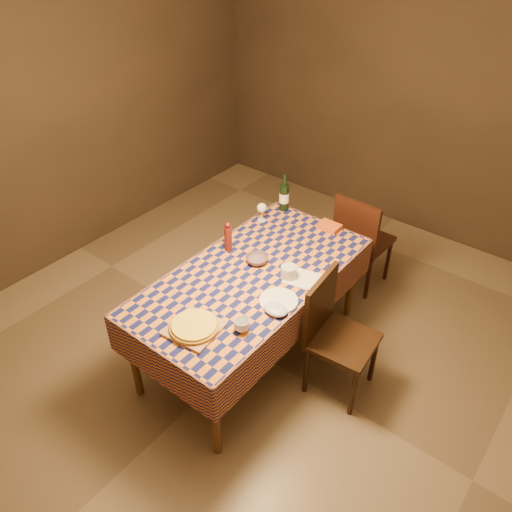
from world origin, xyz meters
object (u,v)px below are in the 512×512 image
(dining_table, at_px, (252,282))
(chair_far, at_px, (360,238))
(pizza, at_px, (194,326))
(wine_bottle, at_px, (284,197))
(white_plate, at_px, (279,301))
(cutting_board, at_px, (194,329))
(chair_right, at_px, (333,329))
(bowl, at_px, (257,260))

(dining_table, bearing_deg, chair_far, 79.70)
(pizza, bearing_deg, wine_bottle, 105.36)
(wine_bottle, distance_m, white_plate, 1.19)
(chair_far, bearing_deg, cutting_board, -94.63)
(wine_bottle, bearing_deg, cutting_board, -74.64)
(dining_table, distance_m, chair_right, 0.66)
(dining_table, height_order, bowl, bowl)
(chair_far, xyz_separation_m, chair_right, (0.40, -1.11, 0.00))
(chair_right, bearing_deg, pizza, -126.12)
(bowl, distance_m, wine_bottle, 0.79)
(cutting_board, height_order, chair_right, chair_right)
(cutting_board, height_order, chair_far, chair_far)
(wine_bottle, height_order, chair_far, wine_bottle)
(bowl, relative_size, chair_far, 0.17)
(wine_bottle, bearing_deg, pizza, -74.64)
(white_plate, bearing_deg, pizza, -115.22)
(dining_table, bearing_deg, bowl, 113.17)
(cutting_board, bearing_deg, pizza, 0.00)
(white_plate, distance_m, chair_right, 0.46)
(cutting_board, bearing_deg, chair_right, 53.88)
(wine_bottle, distance_m, chair_far, 0.77)
(pizza, xyz_separation_m, white_plate, (0.25, 0.53, -0.03))
(pizza, relative_size, chair_right, 0.44)
(bowl, bearing_deg, white_plate, -33.15)
(dining_table, height_order, cutting_board, cutting_board)
(pizza, bearing_deg, dining_table, 96.22)
(pizza, distance_m, chair_right, 0.98)
(pizza, relative_size, chair_far, 0.44)
(chair_far, bearing_deg, dining_table, -100.30)
(pizza, bearing_deg, chair_far, 85.37)
(wine_bottle, xyz_separation_m, chair_right, (0.97, -0.74, -0.37))
(dining_table, relative_size, wine_bottle, 5.72)
(dining_table, relative_size, chair_right, 1.98)
(white_plate, height_order, chair_far, chair_far)
(dining_table, height_order, wine_bottle, wine_bottle)
(cutting_board, xyz_separation_m, chair_far, (0.15, 1.87, -0.26))
(cutting_board, bearing_deg, dining_table, 96.22)
(wine_bottle, relative_size, chair_far, 0.35)
(dining_table, xyz_separation_m, pizza, (0.07, -0.65, 0.11))
(pizza, xyz_separation_m, chair_right, (0.56, 0.76, -0.28))
(bowl, bearing_deg, chair_right, -1.31)
(bowl, distance_m, chair_far, 1.16)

